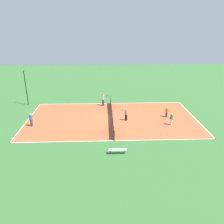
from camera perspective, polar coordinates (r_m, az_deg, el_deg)
ground_plane at (r=27.79m, az=0.00°, el=-1.72°), size 80.00×80.00×0.00m
court_surface at (r=27.78m, az=0.00°, el=-1.70°), size 11.63×21.27×0.02m
tennis_net at (r=27.56m, az=0.00°, el=-0.62°), size 11.43×0.10×1.09m
bench at (r=20.39m, az=1.46°, el=-9.89°), size 0.36×1.67×0.45m
player_center_orange at (r=28.82m, az=14.11°, el=0.18°), size 0.97×0.45×1.37m
player_far_white at (r=31.89m, az=-2.34°, el=3.53°), size 0.56×0.99×1.84m
player_near_blue at (r=27.06m, az=-20.43°, el=-1.70°), size 0.39×0.39×1.60m
player_baseline_gray at (r=26.95m, az=3.69°, el=-0.42°), size 0.85×0.93×1.58m
player_far_green at (r=26.63m, az=15.26°, el=-1.59°), size 0.97×0.78×1.49m
tennis_ball_near_net at (r=24.34m, az=13.29°, el=-5.80°), size 0.07×0.07×0.07m
tennis_ball_midcourt at (r=26.70m, az=10.49°, el=-3.00°), size 0.07×0.07×0.07m
tennis_ball_left_sideline at (r=30.79m, az=4.65°, el=0.73°), size 0.07×0.07×0.07m
fence_post_back_right at (r=34.18m, az=-21.54°, el=5.82°), size 0.12×0.12×5.11m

